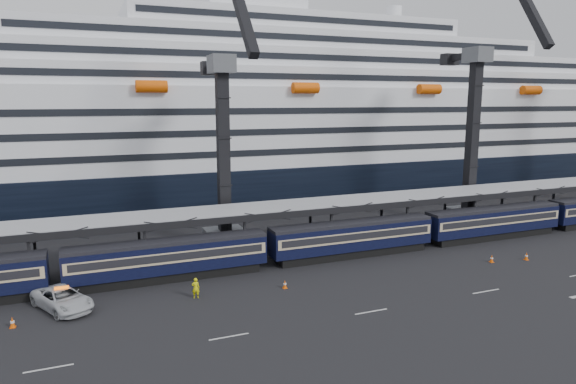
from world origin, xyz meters
The scene contains 12 objects.
ground centered at (0.00, 0.00, 0.00)m, with size 260.00×260.00×0.00m, color black.
train centered at (-4.65, 10.00, 2.20)m, with size 133.05×3.00×4.05m.
canopy centered at (0.00, 14.00, 5.25)m, with size 130.00×6.25×5.53m.
cruise_ship centered at (-1.08, 45.99, 12.34)m, with size 214.09×28.84×34.00m.
crane_dark_near centered at (-20.00, 18.59, 11.93)m, with size 4.50×17.75×35.08m.
crane_dark_mid centered at (15.00, 17.59, 13.36)m, with size 4.50×18.24×39.64m.
pickup_truck centered at (-37.35, 6.04, 0.89)m, with size 2.95×6.40×1.78m, color #BABDC2.
worker centered at (-26.65, 4.31, 0.92)m, with size 0.67×0.44×1.84m, color yellow.
traffic_cone_b centered at (-40.83, 3.68, 0.42)m, with size 0.43×0.43×0.86m.
traffic_cone_c centered at (-18.57, 3.59, 0.39)m, with size 0.40×0.40×0.80m.
traffic_cone_d centered at (4.72, 2.42, 0.42)m, with size 0.42×0.42×0.85m.
traffic_cone_e centered at (8.82, 1.66, 0.43)m, with size 0.43×0.43×0.86m.
Camera 1 is at (-35.16, -38.06, 17.04)m, focal length 32.00 mm.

